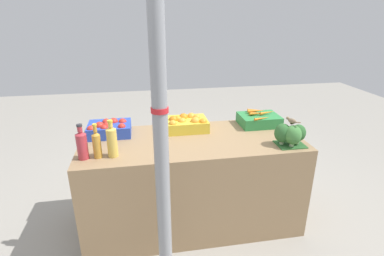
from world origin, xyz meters
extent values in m
plane|color=gray|center=(0.00, 0.00, 0.00)|extent=(10.00, 10.00, 0.00)
cube|color=#937551|center=(0.00, 0.00, 0.41)|extent=(1.84, 0.78, 0.82)
cylinder|color=gray|center=(-0.30, -0.70, 1.20)|extent=(0.09, 0.09, 2.40)
cylinder|color=red|center=(-0.30, -0.70, 1.32)|extent=(0.10, 0.10, 0.03)
cube|color=#2847B7|center=(-0.69, 0.22, 0.87)|extent=(0.36, 0.28, 0.10)
sphere|color=red|center=(-0.68, 0.18, 0.91)|extent=(0.07, 0.07, 0.07)
sphere|color=red|center=(-0.82, 0.13, 0.91)|extent=(0.07, 0.07, 0.07)
sphere|color=red|center=(-0.75, 0.19, 0.91)|extent=(0.07, 0.07, 0.07)
sphere|color=red|center=(-0.70, 0.18, 0.91)|extent=(0.08, 0.08, 0.08)
sphere|color=red|center=(-0.65, 0.27, 0.92)|extent=(0.08, 0.08, 0.08)
sphere|color=red|center=(-0.57, 0.26, 0.91)|extent=(0.07, 0.07, 0.07)
sphere|color=red|center=(-0.80, 0.17, 0.90)|extent=(0.08, 0.08, 0.08)
sphere|color=red|center=(-0.57, 0.13, 0.92)|extent=(0.06, 0.06, 0.06)
sphere|color=red|center=(-0.72, 0.13, 0.91)|extent=(0.06, 0.06, 0.06)
sphere|color=red|center=(-0.71, 0.20, 0.91)|extent=(0.06, 0.06, 0.06)
sphere|color=red|center=(-0.71, 0.28, 0.91)|extent=(0.08, 0.08, 0.08)
sphere|color=red|center=(-0.76, 0.18, 0.92)|extent=(0.08, 0.08, 0.08)
cube|color=gold|center=(-0.01, 0.22, 0.87)|extent=(0.36, 0.28, 0.10)
sphere|color=orange|center=(-0.13, 0.23, 0.92)|extent=(0.08, 0.08, 0.08)
sphere|color=orange|center=(0.06, 0.15, 0.92)|extent=(0.09, 0.09, 0.09)
sphere|color=orange|center=(0.04, 0.29, 0.92)|extent=(0.08, 0.08, 0.08)
sphere|color=orange|center=(-0.15, 0.13, 0.92)|extent=(0.07, 0.07, 0.07)
sphere|color=orange|center=(-0.09, 0.23, 0.92)|extent=(0.07, 0.07, 0.07)
sphere|color=orange|center=(-0.06, 0.18, 0.91)|extent=(0.07, 0.07, 0.07)
sphere|color=orange|center=(-0.03, 0.28, 0.92)|extent=(0.08, 0.08, 0.08)
sphere|color=orange|center=(0.12, 0.13, 0.91)|extent=(0.07, 0.07, 0.07)
sphere|color=orange|center=(0.09, 0.25, 0.91)|extent=(0.07, 0.07, 0.07)
cube|color=#2D8442|center=(0.68, 0.22, 0.87)|extent=(0.36, 0.28, 0.10)
cone|color=orange|center=(0.67, 0.28, 0.94)|extent=(0.17, 0.03, 0.03)
cone|color=orange|center=(0.66, 0.24, 0.93)|extent=(0.14, 0.04, 0.03)
cone|color=orange|center=(0.67, 0.22, 0.94)|extent=(0.17, 0.03, 0.03)
cone|color=orange|center=(0.67, 0.31, 0.94)|extent=(0.15, 0.06, 0.03)
cone|color=orange|center=(0.76, 0.23, 0.94)|extent=(0.16, 0.07, 0.03)
cone|color=orange|center=(0.66, 0.11, 0.93)|extent=(0.16, 0.06, 0.02)
cube|color=#2D602D|center=(0.76, -0.25, 0.82)|extent=(0.22, 0.18, 0.01)
ellipsoid|color=#2D602D|center=(0.69, -0.24, 0.92)|extent=(0.13, 0.13, 0.15)
cylinder|color=#B2C693|center=(0.69, -0.24, 0.84)|extent=(0.03, 0.03, 0.02)
ellipsoid|color=#387033|center=(0.75, -0.29, 0.91)|extent=(0.12, 0.12, 0.11)
cylinder|color=#B2C693|center=(0.75, -0.29, 0.84)|extent=(0.03, 0.03, 0.02)
ellipsoid|color=#2D602D|center=(0.81, -0.25, 0.92)|extent=(0.12, 0.12, 0.14)
cylinder|color=#B2C693|center=(0.81, -0.25, 0.84)|extent=(0.03, 0.03, 0.02)
ellipsoid|color=#427F3D|center=(0.75, -0.29, 0.92)|extent=(0.13, 0.13, 0.15)
cylinder|color=#B2C693|center=(0.75, -0.29, 0.84)|extent=(0.03, 0.03, 0.02)
cylinder|color=#B2333D|center=(-0.84, -0.21, 0.92)|extent=(0.08, 0.08, 0.19)
cone|color=#B2333D|center=(-0.84, -0.21, 1.02)|extent=(0.08, 0.08, 0.02)
cylinder|color=#B2333D|center=(-0.84, -0.21, 1.05)|extent=(0.04, 0.04, 0.04)
cylinder|color=#2D2D33|center=(-0.84, -0.21, 1.08)|extent=(0.04, 0.04, 0.01)
cylinder|color=gold|center=(-0.74, -0.21, 0.91)|extent=(0.06, 0.06, 0.18)
cone|color=gold|center=(-0.74, -0.21, 1.01)|extent=(0.06, 0.06, 0.02)
cylinder|color=gold|center=(-0.74, -0.21, 1.05)|extent=(0.03, 0.03, 0.05)
cylinder|color=gold|center=(-0.74, -0.21, 1.08)|extent=(0.03, 0.03, 0.01)
cylinder|color=gold|center=(-0.63, -0.21, 0.93)|extent=(0.08, 0.08, 0.21)
cone|color=gold|center=(-0.63, -0.21, 1.04)|extent=(0.08, 0.08, 0.02)
cylinder|color=gold|center=(-0.63, -0.21, 1.07)|extent=(0.03, 0.03, 0.04)
cylinder|color=gold|center=(-0.63, -0.21, 1.10)|extent=(0.04, 0.04, 0.01)
cube|color=#4C3D2D|center=(0.75, -0.25, 1.00)|extent=(0.02, 0.02, 0.01)
ellipsoid|color=#7A664C|center=(0.75, -0.25, 1.03)|extent=(0.06, 0.08, 0.04)
sphere|color=#897556|center=(0.73, -0.22, 1.04)|extent=(0.03, 0.03, 0.03)
cone|color=#4C3D28|center=(0.72, -0.21, 1.04)|extent=(0.01, 0.02, 0.01)
cube|color=#7A664C|center=(0.77, -0.30, 1.03)|extent=(0.03, 0.04, 0.01)
camera|label=1|loc=(-0.40, -2.27, 1.82)|focal=28.00mm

